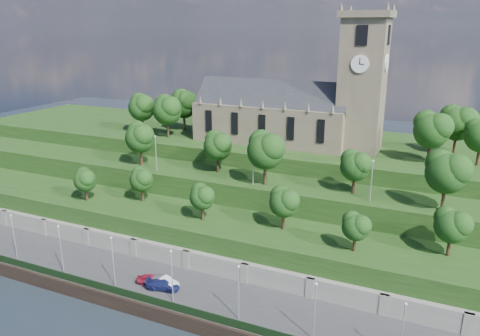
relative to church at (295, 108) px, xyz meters
The scene contains 17 objects.
ground 51.21m from the church, 90.98° to the right, with size 320.00×320.00×0.00m, color black.
promenade 45.42m from the church, 91.13° to the right, with size 160.00×12.00×2.00m, color #2D2D30.
quay_wall 50.78m from the church, 90.98° to the right, with size 160.00×0.50×2.20m, color black.
fence 49.57m from the church, 91.00° to the right, with size 160.00×0.10×1.20m, color black.
retaining_wall 39.48m from the church, 91.33° to the right, with size 160.00×2.10×5.00m.
embankment_lower 33.57m from the church, 91.61° to the right, with size 160.00×12.00×8.00m, color #1A3712.
embankment_upper 23.71m from the church, 92.66° to the right, with size 160.00×10.00×12.00m, color #1A3712.
hilltop 15.57m from the church, 101.11° to the left, with size 160.00×32.00×15.00m, color #1A3712.
church is the anchor object (origin of this frame).
trees_lower 29.58m from the church, 85.11° to the right, with size 65.45×8.38×7.00m.
trees_upper 18.83m from the church, 81.37° to the right, with size 62.04×8.85×9.52m.
trees_hilltop 2.14m from the church, 121.13° to the right, with size 76.04×16.33×9.57m.
lamp_posts_promenade 46.43m from the church, 93.67° to the right, with size 60.36×0.36×7.79m.
lamp_posts_upper 21.03m from the church, 92.26° to the right, with size 40.36×0.36×6.89m.
car_left 46.14m from the church, 101.59° to the right, with size 1.62×4.03×1.37m, color maroon.
car_middle 45.62m from the church, 98.34° to the right, with size 1.55×4.44×1.46m, color #B0AFB4.
car_right 46.37m from the church, 97.92° to the right, with size 2.01×4.93×1.43m, color #161C4E.
Camera 1 is at (29.92, -45.23, 38.51)m, focal length 35.00 mm.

